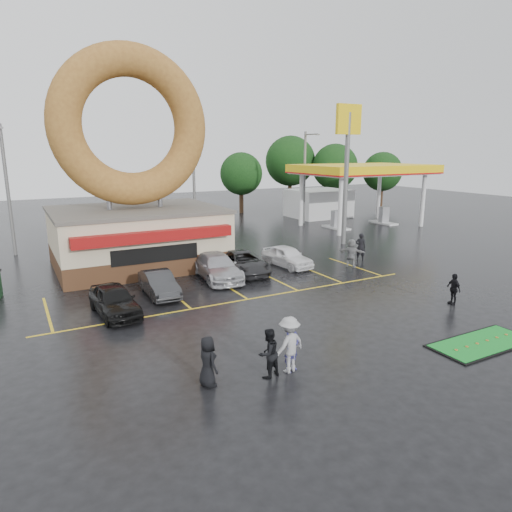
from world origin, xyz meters
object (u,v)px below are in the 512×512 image
streetlight_right (305,176)px  person_cameraman (453,289)px  streetlight_left (7,187)px  car_grey (243,262)px  putting_green (482,343)px  donut_shop (135,196)px  gas_station (343,186)px  person_blue (292,345)px  shell_sign (347,148)px  car_white (287,256)px  car_black (114,300)px  streetlight_mid (194,180)px  car_silver (217,267)px

streetlight_right → person_cameraman: bearing=-107.6°
streetlight_left → person_cameraman: bearing=-49.9°
car_grey → putting_green: (3.44, -13.67, -0.62)m
donut_shop → gas_station: 24.35m
person_blue → putting_green: (7.65, -1.71, -0.87)m
shell_sign → car_white: (-7.79, -4.00, -6.71)m
car_black → putting_green: car_black is taller
donut_shop → car_black: donut_shop is taller
gas_station → donut_shop: bearing=-160.9°
donut_shop → streetlight_left: donut_shop is taller
gas_station → streetlight_right: bearing=166.3°
donut_shop → streetlight_mid: 10.59m
car_grey → person_blue: bearing=-105.5°
streetlight_right → putting_green: (-10.52, -27.59, -4.75)m
putting_green → streetlight_left: bearing=121.2°
donut_shop → car_black: bearing=-110.9°
car_white → person_cameraman: size_ratio=2.58×
donut_shop → car_silver: (3.16, -5.42, -3.75)m
streetlight_left → streetlight_right: 26.08m
car_black → car_grey: (8.34, 3.65, -0.03)m
car_silver → car_white: car_silver is taller
car_grey → streetlight_right: bearing=48.8°
gas_station → putting_green: size_ratio=3.11×
shell_sign → streetlight_mid: bearing=135.3°
shell_sign → streetlight_right: 10.68m
donut_shop → streetlight_right: size_ratio=1.50×
person_blue → car_silver: bearing=54.0°
putting_green → person_cameraman: bearing=51.8°
putting_green → streetlight_mid: bearing=93.2°
person_cameraman → person_blue: bearing=-66.0°
donut_shop → person_blue: donut_shop is taller
car_black → person_cameraman: bearing=-27.3°
streetlight_left → shell_sign: bearing=-19.0°
car_grey → car_white: size_ratio=1.20×
gas_station → person_blue: size_ratio=7.51×
shell_sign → car_grey: 13.46m
shell_sign → car_silver: bearing=-160.9°
gas_station → car_grey: bearing=-144.2°
donut_shop → streetlight_mid: (7.00, 7.95, 0.32)m
donut_shop → streetlight_mid: donut_shop is taller
car_grey → putting_green: bearing=-72.0°
streetlight_left → streetlight_right: (26.00, 2.00, 0.00)m
donut_shop → person_blue: (0.84, -16.94, -3.56)m
car_grey → car_white: bearing=3.9°
streetlight_left → streetlight_mid: bearing=4.1°
person_blue → gas_station: bearing=23.8°
car_silver → person_cameraman: person_cameraman is taller
streetlight_left → car_grey: size_ratio=1.90×
streetlight_mid → person_cameraman: (4.42, -22.85, -4.02)m
streetlight_left → donut_shop: bearing=-44.8°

